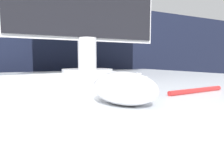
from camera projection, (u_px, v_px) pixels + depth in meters
name	position (u px, v px, depth m)	size (l,w,h in m)	color
partition_panel	(17.00, 108.00, 1.12)	(5.00, 0.03, 1.14)	black
computer_mouse_near	(124.00, 88.00, 0.27)	(0.08, 0.11, 0.04)	white
keyboard	(48.00, 82.00, 0.45)	(0.45, 0.21, 0.02)	white
pen	(196.00, 90.00, 0.37)	(0.13, 0.02, 0.01)	red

